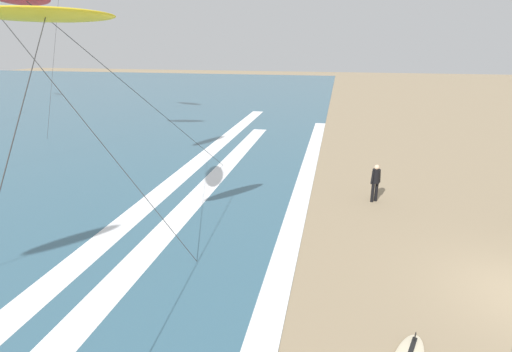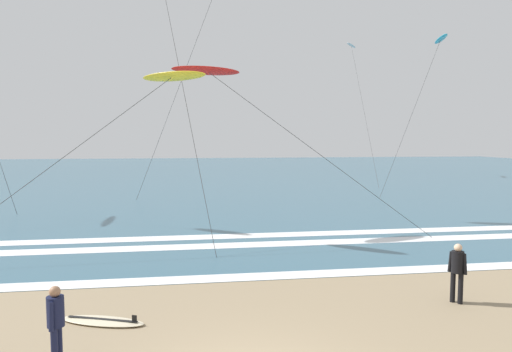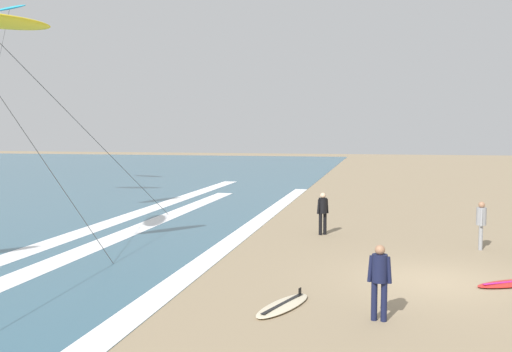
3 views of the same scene
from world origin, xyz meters
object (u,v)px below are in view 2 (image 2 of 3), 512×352
(kite_white_high_right, at_px, (351,46))
(kite_cyan_far_right, at_px, (441,40))
(surfer_background_far, at_px, (56,319))
(kite_red_mid_center, at_px, (208,72))
(surfer_left_far, at_px, (457,268))
(surfboard_left_pile, at_px, (103,321))
(kite_yellow_distant_low, at_px, (172,77))

(kite_white_high_right, height_order, kite_cyan_far_right, kite_white_high_right)
(surfer_background_far, relative_size, kite_red_mid_center, 0.14)
(surfer_left_far, distance_m, surfer_background_far, 9.78)
(surfboard_left_pile, height_order, kite_white_high_right, kite_white_high_right)
(surfer_background_far, distance_m, surfboard_left_pile, 2.33)
(surfer_left_far, relative_size, kite_white_high_right, 0.10)
(surfer_background_far, height_order, surfboard_left_pile, surfer_background_far)
(surfer_background_far, distance_m, kite_yellow_distant_low, 12.04)
(kite_white_high_right, height_order, kite_yellow_distant_low, kite_white_high_right)
(surfer_background_far, xyz_separation_m, surfboard_left_pile, (0.45, 2.10, -0.91))
(surfer_left_far, bearing_deg, kite_white_high_right, 73.85)
(surfboard_left_pile, height_order, kite_cyan_far_right, kite_cyan_far_right)
(surfer_left_far, xyz_separation_m, surfboard_left_pile, (-9.09, -0.01, -0.91))
(surfer_left_far, height_order, kite_white_high_right, kite_white_high_right)
(surfer_left_far, relative_size, surfer_background_far, 1.00)
(surfer_left_far, relative_size, surfboard_left_pile, 0.73)
(surfboard_left_pile, xyz_separation_m, kite_cyan_far_right, (20.64, 21.24, 11.62))
(surfboard_left_pile, bearing_deg, kite_white_high_right, 63.01)
(surfboard_left_pile, relative_size, kite_cyan_far_right, 0.18)
(surfer_background_far, xyz_separation_m, kite_cyan_far_right, (21.10, 23.34, 10.71))
(surfer_background_far, xyz_separation_m, kite_white_high_right, (21.51, 43.44, 14.20))
(surfer_left_far, bearing_deg, kite_yellow_distant_low, 132.99)
(surfer_left_far, xyz_separation_m, kite_red_mid_center, (-6.14, 9.96, 6.42))
(surfboard_left_pile, relative_size, kite_red_mid_center, 0.19)
(surfer_background_far, xyz_separation_m, kite_red_mid_center, (3.41, 12.06, 6.42))
(surfer_left_far, xyz_separation_m, kite_cyan_far_right, (11.55, 21.23, 10.71))
(kite_red_mid_center, bearing_deg, kite_yellow_distant_low, -131.10)
(surfer_left_far, bearing_deg, kite_cyan_far_right, 61.44)
(kite_yellow_distant_low, bearing_deg, kite_cyan_far_right, 34.12)
(surfboard_left_pile, bearing_deg, surfer_left_far, 0.09)
(surfer_left_far, relative_size, kite_cyan_far_right, 0.13)
(surfer_background_far, height_order, kite_cyan_far_right, kite_cyan_far_right)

